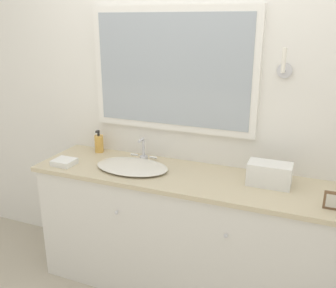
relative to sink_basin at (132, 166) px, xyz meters
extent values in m
cube|color=white|center=(0.36, 0.32, 0.39)|extent=(8.00, 0.06, 2.55)
cube|color=white|center=(0.18, 0.27, 0.62)|extent=(1.17, 0.04, 0.83)
cube|color=#9EA8B2|center=(0.18, 0.25, 0.62)|extent=(1.08, 0.01, 0.74)
cylinder|color=silver|center=(0.90, 0.28, 0.65)|extent=(0.09, 0.01, 0.09)
cylinder|color=silver|center=(0.90, 0.23, 0.65)|extent=(0.02, 0.10, 0.02)
cylinder|color=white|center=(0.90, 0.18, 0.72)|extent=(0.02, 0.02, 0.14)
cube|color=silver|center=(0.36, 0.02, -0.46)|extent=(1.97, 0.50, 0.83)
cube|color=#C6B793|center=(0.36, 0.02, -0.03)|extent=(2.03, 0.53, 0.03)
sphere|color=silver|center=(0.00, -0.24, -0.23)|extent=(0.02, 0.02, 0.02)
sphere|color=silver|center=(0.71, -0.24, -0.23)|extent=(0.02, 0.02, 0.02)
ellipsoid|color=silver|center=(0.00, -0.01, 0.00)|extent=(0.51, 0.33, 0.03)
cylinder|color=silver|center=(0.00, 0.18, 0.00)|extent=(0.06, 0.06, 0.03)
cylinder|color=silver|center=(0.00, 0.18, 0.08)|extent=(0.02, 0.02, 0.13)
cylinder|color=silver|center=(0.00, 0.14, 0.14)|extent=(0.02, 0.07, 0.02)
cylinder|color=white|center=(-0.07, 0.18, 0.01)|extent=(0.06, 0.02, 0.02)
cylinder|color=white|center=(0.08, 0.18, 0.01)|extent=(0.06, 0.02, 0.02)
cylinder|color=gold|center=(-0.39, 0.21, 0.05)|extent=(0.07, 0.07, 0.13)
cylinder|color=black|center=(-0.39, 0.21, 0.13)|extent=(0.02, 0.02, 0.04)
cube|color=black|center=(-0.39, 0.19, 0.15)|extent=(0.02, 0.03, 0.01)
cube|color=white|center=(0.89, 0.08, 0.05)|extent=(0.26, 0.14, 0.14)
cube|color=black|center=(0.89, 0.01, 0.05)|extent=(0.19, 0.01, 0.10)
cube|color=brown|center=(1.24, -0.11, 0.03)|extent=(0.09, 0.01, 0.10)
cube|color=beige|center=(1.24, -0.12, 0.03)|extent=(0.06, 0.00, 0.07)
cube|color=white|center=(-0.47, -0.12, 0.00)|extent=(0.14, 0.13, 0.04)
camera|label=1|loc=(1.11, -2.08, 0.93)|focal=40.00mm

